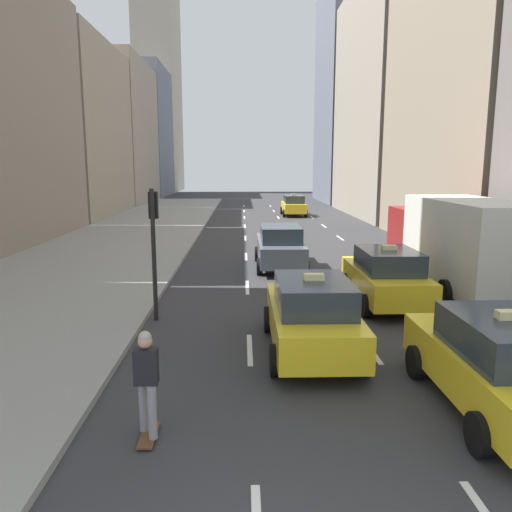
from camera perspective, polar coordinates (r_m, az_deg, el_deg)
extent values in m
cube|color=gray|center=(30.98, -13.94, 2.32)|extent=(8.00, 66.00, 0.15)
cube|color=white|center=(11.74, -0.72, -10.60)|extent=(0.12, 2.00, 0.01)
cube|color=white|center=(17.48, -1.01, -3.59)|extent=(0.12, 2.00, 0.01)
cube|color=white|center=(23.35, -1.15, -0.06)|extent=(0.12, 2.00, 0.01)
cube|color=white|center=(29.27, -1.24, 2.04)|extent=(0.12, 2.00, 0.01)
cube|color=white|center=(35.22, -1.29, 3.43)|extent=(0.12, 2.00, 0.01)
cube|color=white|center=(41.19, -1.33, 4.42)|extent=(0.12, 2.00, 0.01)
cube|color=white|center=(47.16, -1.36, 5.16)|extent=(0.12, 2.00, 0.01)
cube|color=white|center=(53.14, -1.39, 5.73)|extent=(0.12, 2.00, 0.01)
cube|color=white|center=(12.11, 12.87, -10.21)|extent=(0.12, 2.00, 0.01)
cube|color=white|center=(17.73, 8.10, -3.49)|extent=(0.12, 2.00, 0.01)
cube|color=white|center=(23.54, 5.68, -0.03)|extent=(0.12, 2.00, 0.01)
cube|color=white|center=(29.42, 4.23, 2.05)|extent=(0.12, 2.00, 0.01)
cube|color=white|center=(35.35, 3.26, 3.44)|extent=(0.12, 2.00, 0.01)
cube|color=white|center=(41.29, 2.57, 4.43)|extent=(0.12, 2.00, 0.01)
cube|color=white|center=(47.25, 2.05, 5.17)|extent=(0.12, 2.00, 0.01)
cube|color=white|center=(53.22, 1.64, 5.74)|extent=(0.12, 2.00, 0.01)
cube|color=white|center=(13.08, 25.01, -9.39)|extent=(0.12, 2.00, 0.01)
cube|color=white|center=(18.40, 16.74, -3.32)|extent=(0.12, 2.00, 0.01)
cube|color=white|center=(24.05, 12.31, 0.00)|extent=(0.12, 2.00, 0.01)
cube|color=white|center=(29.83, 9.59, 2.05)|extent=(0.12, 2.00, 0.01)
cube|color=white|center=(35.69, 7.75, 3.43)|extent=(0.12, 2.00, 0.01)
cube|color=white|center=(41.59, 6.43, 4.42)|extent=(0.12, 2.00, 0.01)
cube|color=white|center=(47.51, 5.43, 5.16)|extent=(0.12, 2.00, 0.01)
cube|color=white|center=(53.45, 4.66, 5.73)|extent=(0.12, 2.00, 0.01)
cube|color=gray|center=(44.67, -19.89, 13.29)|extent=(6.00, 14.62, 14.04)
cube|color=gray|center=(59.45, -15.24, 13.35)|extent=(6.00, 15.10, 15.53)
cube|color=slate|center=(73.77, -12.56, 13.61)|extent=(6.00, 13.14, 17.62)
cube|color=#A89E89|center=(88.26, -11.07, 19.65)|extent=(6.00, 13.31, 37.75)
cube|color=gray|center=(29.57, 24.36, 17.53)|extent=(6.00, 14.29, 16.76)
cube|color=gray|center=(45.37, 14.91, 16.76)|extent=(6.00, 17.42, 19.17)
cube|color=slate|center=(61.97, 10.60, 19.78)|extent=(6.00, 13.72, 29.24)
cube|color=yellow|center=(15.79, 14.51, -2.80)|extent=(1.80, 4.40, 0.76)
cube|color=#28333D|center=(15.40, 14.89, -0.48)|extent=(1.58, 2.29, 0.64)
cube|color=#F2E599|center=(15.34, 14.96, 0.95)|extent=(0.44, 0.20, 0.14)
cylinder|color=black|center=(16.95, 10.26, -3.07)|extent=(0.22, 0.66, 0.66)
cylinder|color=black|center=(17.40, 16.08, -2.96)|extent=(0.22, 0.66, 0.66)
cylinder|color=black|center=(14.37, 12.47, -5.56)|extent=(0.22, 0.66, 0.66)
cylinder|color=black|center=(14.91, 19.22, -5.33)|extent=(0.22, 0.66, 0.66)
cube|color=yellow|center=(42.86, 4.31, 5.57)|extent=(1.80, 4.40, 0.76)
cube|color=#28333D|center=(42.55, 4.35, 6.48)|extent=(1.58, 2.29, 0.64)
cube|color=#F2E599|center=(42.52, 4.36, 7.00)|extent=(0.44, 0.20, 0.14)
cylinder|color=black|center=(44.16, 2.95, 5.23)|extent=(0.22, 0.66, 0.66)
cylinder|color=black|center=(44.34, 5.28, 5.22)|extent=(0.22, 0.66, 0.66)
cylinder|color=black|center=(41.46, 3.25, 4.90)|extent=(0.22, 0.66, 0.66)
cylinder|color=black|center=(41.64, 5.72, 4.89)|extent=(0.22, 0.66, 0.66)
cube|color=yellow|center=(9.72, 25.77, -11.78)|extent=(1.80, 4.40, 0.76)
cube|color=#28333D|center=(9.27, 26.86, -8.32)|extent=(1.58, 2.29, 0.64)
cube|color=#F2E599|center=(9.16, 27.05, -6.00)|extent=(0.44, 0.20, 0.14)
cylinder|color=black|center=(10.66, 17.82, -11.46)|extent=(0.22, 0.66, 0.66)
cylinder|color=black|center=(11.37, 26.56, -10.69)|extent=(0.22, 0.66, 0.66)
cylinder|color=black|center=(8.38, 24.24, -18.10)|extent=(0.22, 0.66, 0.66)
cube|color=yellow|center=(11.50, 6.33, -7.41)|extent=(1.80, 4.40, 0.76)
cube|color=#28333D|center=(11.06, 6.59, -4.36)|extent=(1.58, 2.29, 0.64)
cube|color=#F2E599|center=(10.96, 6.63, -2.39)|extent=(0.44, 0.20, 0.14)
cylinder|color=black|center=(12.83, 1.45, -7.25)|extent=(0.22, 0.66, 0.66)
cylinder|color=black|center=(13.04, 9.43, -7.09)|extent=(0.22, 0.66, 0.66)
cylinder|color=black|center=(10.26, 2.25, -11.83)|extent=(0.22, 0.66, 0.66)
cylinder|color=black|center=(10.53, 12.28, -11.47)|extent=(0.22, 0.66, 0.66)
cube|color=#565B66|center=(20.78, 2.76, 0.69)|extent=(1.80, 4.64, 0.81)
cube|color=#28333D|center=(20.40, 2.83, 2.57)|extent=(1.58, 2.41, 0.64)
cylinder|color=black|center=(22.22, 0.16, 0.26)|extent=(0.22, 0.66, 0.66)
cylinder|color=black|center=(22.35, 4.77, 0.28)|extent=(0.22, 0.66, 0.66)
cylinder|color=black|center=(19.40, 0.41, -1.22)|extent=(0.22, 0.66, 0.66)
cylinder|color=black|center=(19.54, 5.69, -1.18)|extent=(0.22, 0.66, 0.66)
cube|color=maroon|center=(20.95, 18.45, 2.35)|extent=(2.10, 2.40, 2.10)
cube|color=#28333D|center=(21.99, 17.48, 3.55)|extent=(1.90, 0.10, 0.90)
cube|color=silver|center=(17.06, 23.26, 1.37)|extent=(2.30, 6.00, 2.70)
cylinder|color=black|center=(20.77, 15.56, -0.49)|extent=(0.28, 0.90, 0.90)
cylinder|color=black|center=(21.48, 20.92, -0.45)|extent=(0.28, 0.90, 0.90)
cylinder|color=black|center=(15.78, 20.92, -4.14)|extent=(0.28, 0.90, 0.90)
cube|color=brown|center=(8.43, -12.14, -19.36)|extent=(0.24, 0.80, 0.03)
cylinder|color=black|center=(8.69, -11.79, -18.60)|extent=(0.18, 0.05, 0.05)
cylinder|color=black|center=(8.21, -12.51, -20.47)|extent=(0.18, 0.05, 0.05)
cylinder|color=gray|center=(8.35, -12.74, -16.32)|extent=(0.14, 0.14, 0.84)
cylinder|color=gray|center=(8.11, -11.77, -17.13)|extent=(0.14, 0.14, 0.84)
cube|color=black|center=(7.94, -12.46, -12.21)|extent=(0.36, 0.22, 0.56)
sphere|color=tan|center=(7.80, -12.57, -9.49)|extent=(0.22, 0.22, 0.22)
sphere|color=#B2AD9E|center=(7.78, -12.59, -9.07)|extent=(0.20, 0.20, 0.20)
cylinder|color=black|center=(13.72, -11.59, 0.03)|extent=(0.12, 0.12, 3.60)
cube|color=black|center=(13.73, -11.66, 5.71)|extent=(0.24, 0.20, 0.72)
sphere|color=red|center=(13.82, -11.62, 6.70)|extent=(0.14, 0.14, 0.14)
sphere|color=#4C3F14|center=(13.84, -11.58, 5.75)|extent=(0.14, 0.14, 0.14)
sphere|color=#198C2D|center=(13.86, -11.55, 4.80)|extent=(0.14, 0.14, 0.14)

